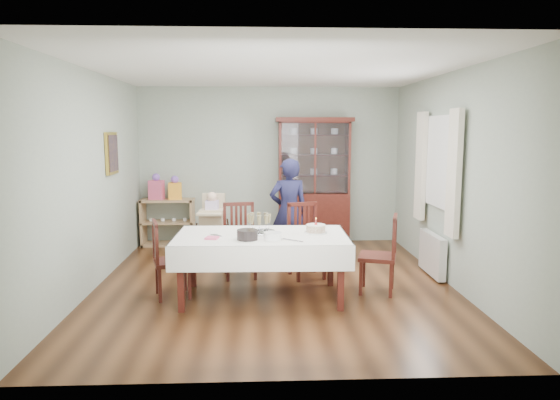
{
  "coord_description": "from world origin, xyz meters",
  "views": [
    {
      "loc": [
        -0.19,
        -6.2,
        1.97
      ],
      "look_at": [
        0.08,
        0.2,
        1.07
      ],
      "focal_mm": 32.0,
      "sensor_mm": 36.0,
      "label": 1
    }
  ],
  "objects": [
    {
      "name": "gift_bag_pink",
      "position": [
        -1.92,
        2.26,
        1.0
      ],
      "size": [
        0.26,
        0.19,
        0.44
      ],
      "color": "#DE5279",
      "rests_on": "sideboard"
    },
    {
      "name": "woman",
      "position": [
        0.25,
        1.0,
        0.78
      ],
      "size": [
        0.62,
        0.46,
        1.56
      ],
      "primitive_type": "imported",
      "rotation": [
        0.0,
        0.0,
        3.29
      ],
      "color": "black",
      "rests_on": "floor"
    },
    {
      "name": "room_shell",
      "position": [
        0.0,
        0.53,
        1.7
      ],
      "size": [
        5.0,
        5.0,
        5.0
      ],
      "color": "#9EAA99",
      "rests_on": "floor"
    },
    {
      "name": "chair_end_right",
      "position": [
        1.26,
        -0.37,
        0.28
      ],
      "size": [
        0.54,
        0.54,
        0.96
      ],
      "rotation": [
        0.0,
        0.0,
        -1.88
      ],
      "color": "#481912",
      "rests_on": "floor"
    },
    {
      "name": "radiator",
      "position": [
        2.16,
        0.3,
        0.3
      ],
      "size": [
        0.1,
        0.8,
        0.55
      ],
      "primitive_type": "cube",
      "color": "white",
      "rests_on": "floor"
    },
    {
      "name": "gift_bag_orange",
      "position": [
        -1.61,
        2.26,
        0.98
      ],
      "size": [
        0.23,
        0.17,
        0.4
      ],
      "color": "#FEA328",
      "rests_on": "sideboard"
    },
    {
      "name": "window",
      "position": [
        2.22,
        0.3,
        1.55
      ],
      "size": [
        0.04,
        1.02,
        1.22
      ],
      "primitive_type": "cube",
      "color": "white",
      "rests_on": "room_shell"
    },
    {
      "name": "china_cabinet",
      "position": [
        0.75,
        2.26,
        1.12
      ],
      "size": [
        1.3,
        0.48,
        2.18
      ],
      "color": "#481912",
      "rests_on": "floor"
    },
    {
      "name": "high_chair",
      "position": [
        -0.89,
        1.19,
        0.41
      ],
      "size": [
        0.52,
        0.52,
        1.05
      ],
      "rotation": [
        0.0,
        0.0,
        -0.11
      ],
      "color": "black",
      "rests_on": "floor"
    },
    {
      "name": "birthday_cake",
      "position": [
        0.48,
        -0.44,
        0.81
      ],
      "size": [
        0.27,
        0.27,
        0.18
      ],
      "color": "white",
      "rests_on": "dining_table"
    },
    {
      "name": "cutlery",
      "position": [
        -0.72,
        -0.54,
        0.77
      ],
      "size": [
        0.16,
        0.17,
        0.01
      ],
      "primitive_type": null,
      "rotation": [
        0.0,
        0.0,
        0.58
      ],
      "color": "silver",
      "rests_on": "dining_table"
    },
    {
      "name": "cake_knife",
      "position": [
        0.18,
        -0.84,
        0.77
      ],
      "size": [
        0.23,
        0.19,
        0.01
      ],
      "primitive_type": "cube",
      "rotation": [
        0.0,
        0.0,
        -0.65
      ],
      "color": "silver",
      "rests_on": "dining_table"
    },
    {
      "name": "napkin_stack",
      "position": [
        -0.72,
        -0.7,
        0.77
      ],
      "size": [
        0.16,
        0.16,
        0.02
      ],
      "primitive_type": "cube",
      "rotation": [
        0.0,
        0.0,
        -0.21
      ],
      "color": "#DE5279",
      "rests_on": "dining_table"
    },
    {
      "name": "plate_stack_white",
      "position": [
        -0.04,
        -0.79,
        0.8
      ],
      "size": [
        0.23,
        0.23,
        0.09
      ],
      "primitive_type": "cylinder",
      "rotation": [
        0.0,
        0.0,
        -0.13
      ],
      "color": "white",
      "rests_on": "dining_table"
    },
    {
      "name": "dining_table",
      "position": [
        -0.16,
        -0.51,
        0.38
      ],
      "size": [
        2.02,
        1.19,
        0.76
      ],
      "rotation": [
        0.0,
        0.0,
        -0.02
      ],
      "color": "#481912",
      "rests_on": "floor"
    },
    {
      "name": "picture_frame",
      "position": [
        -2.22,
        0.8,
        1.65
      ],
      "size": [
        0.04,
        0.48,
        0.58
      ],
      "primitive_type": "cube",
      "color": "gold",
      "rests_on": "room_shell"
    },
    {
      "name": "chair_end_left",
      "position": [
        -1.24,
        -0.42,
        0.27
      ],
      "size": [
        0.51,
        0.51,
        0.92
      ],
      "rotation": [
        0.0,
        0.0,
        1.86
      ],
      "color": "#481912",
      "rests_on": "floor"
    },
    {
      "name": "sideboard",
      "position": [
        -1.75,
        2.28,
        0.4
      ],
      "size": [
        0.9,
        0.38,
        0.8
      ],
      "color": "tan",
      "rests_on": "floor"
    },
    {
      "name": "chair_far_left",
      "position": [
        -0.45,
        0.38,
        0.29
      ],
      "size": [
        0.49,
        0.49,
        0.99
      ],
      "rotation": [
        0.0,
        0.0,
        0.12
      ],
      "color": "#481912",
      "rests_on": "floor"
    },
    {
      "name": "champagne_tray",
      "position": [
        -0.19,
        -0.41,
        0.83
      ],
      "size": [
        0.38,
        0.38,
        0.23
      ],
      "color": "silver",
      "rests_on": "dining_table"
    },
    {
      "name": "floor",
      "position": [
        0.0,
        0.0,
        0.0
      ],
      "size": [
        5.0,
        5.0,
        0.0
      ],
      "primitive_type": "plane",
      "color": "#593319",
      "rests_on": "ground"
    },
    {
      "name": "plate_stack_dark",
      "position": [
        -0.32,
        -0.76,
        0.82
      ],
      "size": [
        0.31,
        0.31,
        0.11
      ],
      "primitive_type": "cylinder",
      "rotation": [
        0.0,
        0.0,
        -0.43
      ],
      "color": "black",
      "rests_on": "dining_table"
    },
    {
      "name": "curtain_right",
      "position": [
        2.16,
        0.92,
        1.45
      ],
      "size": [
        0.07,
        0.3,
        1.55
      ],
      "primitive_type": "cube",
      "color": "silver",
      "rests_on": "room_shell"
    },
    {
      "name": "chair_far_right",
      "position": [
        0.45,
        0.32,
        0.29
      ],
      "size": [
        0.54,
        0.54,
        0.99
      ],
      "rotation": [
        0.0,
        0.0,
        0.25
      ],
      "color": "#481912",
      "rests_on": "floor"
    },
    {
      "name": "curtain_left",
      "position": [
        2.16,
        -0.32,
        1.45
      ],
      "size": [
        0.07,
        0.3,
        1.55
      ],
      "primitive_type": "cube",
      "color": "silver",
      "rests_on": "room_shell"
    }
  ]
}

